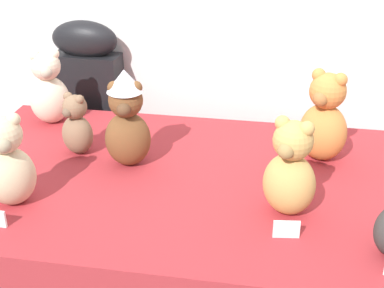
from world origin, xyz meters
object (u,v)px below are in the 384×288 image
instrument_case (94,135)px  teddy_bear_sand (8,164)px  teddy_bear_cream (49,89)px  teddy_bear_honey (290,171)px  display_table (192,266)px  teddy_bear_ginger (324,119)px  teddy_bear_mocha (77,126)px  teddy_bear_chestnut (127,120)px

instrument_case → teddy_bear_sand: (0.06, -0.82, 0.31)m
teddy_bear_cream → teddy_bear_honey: (0.90, -0.47, 0.00)m
display_table → teddy_bear_ginger: bearing=26.4°
teddy_bear_ginger → teddy_bear_sand: bearing=-126.6°
instrument_case → teddy_bear_ginger: instrument_case is taller
instrument_case → teddy_bear_sand: size_ratio=3.70×
instrument_case → teddy_bear_mocha: size_ratio=4.77×
teddy_bear_sand → teddy_bear_honey: size_ratio=0.97×
display_table → teddy_bear_honey: 0.59m
teddy_bear_cream → teddy_bear_ginger: size_ratio=0.93×
teddy_bear_sand → teddy_bear_ginger: (0.89, 0.43, 0.01)m
teddy_bear_chestnut → teddy_bear_cream: bearing=135.4°
display_table → teddy_bear_chestnut: teddy_bear_chestnut is taller
instrument_case → teddy_bear_sand: instrument_case is taller
display_table → teddy_bear_cream: (-0.60, 0.33, 0.49)m
teddy_bear_ginger → display_table: bearing=-125.8°
teddy_bear_sand → teddy_bear_ginger: 0.98m
instrument_case → teddy_bear_honey: instrument_case is taller
display_table → teddy_bear_honey: (0.30, -0.14, 0.49)m
teddy_bear_mocha → teddy_bear_sand: bearing=-81.0°
instrument_case → teddy_bear_cream: 0.42m
teddy_bear_mocha → teddy_bear_ginger: 0.82m
teddy_bear_chestnut → display_table: bearing=-23.4°
teddy_bear_sand → display_table: bearing=-2.6°
display_table → teddy_bear_mocha: size_ratio=7.27×
display_table → teddy_bear_cream: size_ratio=5.47×
display_table → teddy_bear_cream: 0.84m
instrument_case → teddy_bear_mocha: (0.14, -0.49, 0.28)m
display_table → teddy_bear_chestnut: size_ratio=4.84×
teddy_bear_ginger → instrument_case: bearing=-174.7°
instrument_case → teddy_bear_chestnut: instrument_case is taller
teddy_bear_chestnut → teddy_bear_ginger: size_ratio=1.05×
teddy_bear_cream → teddy_bear_chestnut: teddy_bear_chestnut is taller
teddy_bear_mocha → teddy_bear_honey: bearing=3.0°
instrument_case → teddy_bear_ginger: 1.08m
teddy_bear_honey → teddy_bear_chestnut: bearing=-179.0°
teddy_bear_honey → teddy_bear_ginger: size_ratio=0.93×
instrument_case → teddy_bear_honey: size_ratio=3.58×
instrument_case → teddy_bear_chestnut: bearing=-55.7°
display_table → teddy_bear_sand: (-0.49, -0.23, 0.48)m
teddy_bear_honey → teddy_bear_cream: bearing=174.3°
instrument_case → teddy_bear_sand: 0.88m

